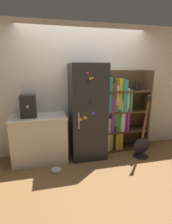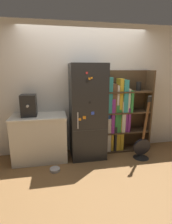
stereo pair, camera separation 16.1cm
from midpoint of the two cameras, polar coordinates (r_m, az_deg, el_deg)
name	(u,v)px [view 1 (the left image)]	position (r m, az deg, el deg)	size (l,w,h in m)	color
ground_plane	(89,158)	(3.58, -0.26, -14.90)	(16.00, 16.00, 0.00)	olive
wall_back	(84,90)	(3.63, -2.01, 7.14)	(8.00, 0.05, 2.60)	silver
refrigerator	(87,112)	(3.39, -0.88, 0.05)	(0.67, 0.61, 1.83)	black
bookshelf	(119,113)	(3.77, 9.59, -0.45)	(0.98, 0.35, 1.70)	#4C3823
kitchen_counter	(40,138)	(3.48, -16.11, -8.32)	(1.01, 0.59, 0.88)	beige
espresso_machine	(28,106)	(3.31, -19.62, 1.85)	(0.27, 0.32, 0.39)	black
guitar	(141,148)	(3.71, 16.33, -11.34)	(0.34, 0.31, 1.26)	black
pet_bowl	(56,170)	(3.22, -11.17, -18.15)	(0.18, 0.18, 0.05)	#B7B7BC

